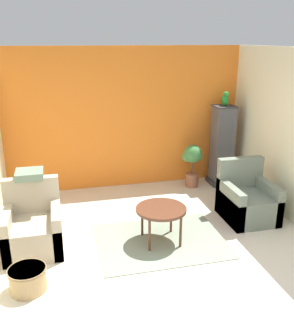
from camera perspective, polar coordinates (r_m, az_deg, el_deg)
The scene contains 12 objects.
ground_plane at distance 4.45m, azimuth 5.38°, elevation -18.13°, with size 20.00×20.00×0.00m, color beige.
wall_back_accent at distance 6.96m, azimuth -3.35°, elevation 7.49°, with size 4.48×0.06×2.58m.
wall_right at distance 6.23m, azimuth 20.24°, elevation 4.94°, with size 0.06×3.35×2.58m.
area_rug at distance 5.34m, azimuth 2.09°, elevation -11.02°, with size 1.76×1.37×0.01m.
coffee_table at distance 5.13m, azimuth 2.16°, elevation -6.58°, with size 0.69×0.69×0.51m.
armchair_left at distance 5.28m, azimuth -16.93°, elevation -8.84°, with size 0.74×0.81×0.91m.
armchair_right at distance 6.07m, azimuth 14.98°, elevation -4.88°, with size 0.74×0.81×0.91m.
birdcage at distance 7.27m, azimuth 11.36°, elevation 3.22°, with size 0.44×0.44×1.52m.
parrot at distance 7.09m, azimuth 11.83°, elevation 10.25°, with size 0.12×0.22×0.26m.
potted_plant at distance 7.09m, azimuth 6.95°, elevation 1.21°, with size 0.38×0.34×0.82m.
wicker_basket at distance 4.56m, azimuth -17.71°, elevation -15.75°, with size 0.43×0.43×0.28m.
throw_pillow at distance 5.29m, azimuth -17.49°, elevation -0.91°, with size 0.36×0.36×0.10m.
Camera 1 is at (-1.22, -3.33, 2.69)m, focal length 40.00 mm.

